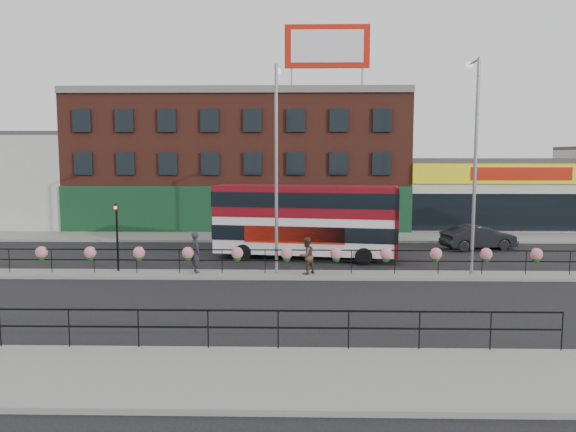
{
  "coord_description": "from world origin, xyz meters",
  "views": [
    {
      "loc": [
        0.61,
        -25.57,
        5.66
      ],
      "look_at": [
        0.0,
        3.0,
        2.5
      ],
      "focal_mm": 35.0,
      "sensor_mm": 36.0,
      "label": 1
    }
  ],
  "objects_px": {
    "lamp_column_east": "(474,147)",
    "lamp_column_west": "(277,151)",
    "double_decker_bus": "(306,214)",
    "car": "(478,237)",
    "pedestrian_a": "(196,252)",
    "pedestrian_b": "(307,256)"
  },
  "relations": [
    {
      "from": "lamp_column_west",
      "to": "car",
      "type": "bearing_deg",
      "value": 32.19
    },
    {
      "from": "pedestrian_b",
      "to": "lamp_column_east",
      "type": "bearing_deg",
      "value": 140.27
    },
    {
      "from": "double_decker_bus",
      "to": "pedestrian_a",
      "type": "relative_size",
      "value": 5.27
    },
    {
      "from": "pedestrian_a",
      "to": "pedestrian_b",
      "type": "bearing_deg",
      "value": -117.18
    },
    {
      "from": "pedestrian_b",
      "to": "lamp_column_west",
      "type": "height_order",
      "value": "lamp_column_west"
    },
    {
      "from": "pedestrian_b",
      "to": "lamp_column_east",
      "type": "relative_size",
      "value": 0.17
    },
    {
      "from": "pedestrian_a",
      "to": "lamp_column_east",
      "type": "bearing_deg",
      "value": -114.0
    },
    {
      "from": "lamp_column_west",
      "to": "lamp_column_east",
      "type": "xyz_separation_m",
      "value": [
        9.01,
        -0.06,
        0.14
      ]
    },
    {
      "from": "double_decker_bus",
      "to": "lamp_column_east",
      "type": "bearing_deg",
      "value": -28.48
    },
    {
      "from": "double_decker_bus",
      "to": "lamp_column_west",
      "type": "height_order",
      "value": "lamp_column_west"
    },
    {
      "from": "pedestrian_a",
      "to": "lamp_column_west",
      "type": "xyz_separation_m",
      "value": [
        3.76,
        0.24,
        4.72
      ]
    },
    {
      "from": "lamp_column_east",
      "to": "lamp_column_west",
      "type": "bearing_deg",
      "value": 179.61
    },
    {
      "from": "pedestrian_a",
      "to": "lamp_column_east",
      "type": "distance_m",
      "value": 13.66
    },
    {
      "from": "car",
      "to": "pedestrian_b",
      "type": "bearing_deg",
      "value": 114.04
    },
    {
      "from": "lamp_column_east",
      "to": "pedestrian_b",
      "type": "bearing_deg",
      "value": -177.06
    },
    {
      "from": "lamp_column_west",
      "to": "lamp_column_east",
      "type": "bearing_deg",
      "value": -0.39
    },
    {
      "from": "lamp_column_east",
      "to": "pedestrian_a",
      "type": "bearing_deg",
      "value": -179.21
    },
    {
      "from": "double_decker_bus",
      "to": "lamp_column_west",
      "type": "xyz_separation_m",
      "value": [
        -1.43,
        -4.05,
        3.38
      ]
    },
    {
      "from": "lamp_column_west",
      "to": "lamp_column_east",
      "type": "distance_m",
      "value": 9.01
    },
    {
      "from": "pedestrian_a",
      "to": "pedestrian_b",
      "type": "distance_m",
      "value": 5.16
    },
    {
      "from": "pedestrian_b",
      "to": "lamp_column_east",
      "type": "xyz_separation_m",
      "value": [
        7.61,
        0.39,
        4.97
      ]
    },
    {
      "from": "double_decker_bus",
      "to": "car",
      "type": "relative_size",
      "value": 2.18
    }
  ]
}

